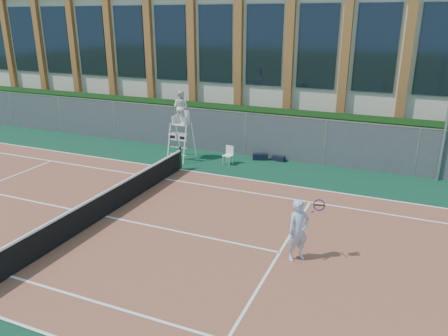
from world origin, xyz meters
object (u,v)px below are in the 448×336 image
at_px(umpire_chair, 181,109).
at_px(plastic_chair, 229,153).
at_px(steel_pole, 445,131).
at_px(tennis_player, 298,230).

height_order(umpire_chair, plastic_chair, umpire_chair).
distance_m(steel_pole, tennis_player, 9.79).
bearing_deg(plastic_chair, steel_pole, 9.29).
bearing_deg(umpire_chair, tennis_player, -43.26).
distance_m(steel_pole, plastic_chair, 9.46).
height_order(steel_pole, umpire_chair, steel_pole).
bearing_deg(plastic_chair, umpire_chair, -176.48).
bearing_deg(tennis_player, steel_pole, 65.71).
height_order(umpire_chair, tennis_player, umpire_chair).
distance_m(plastic_chair, tennis_player, 9.01).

